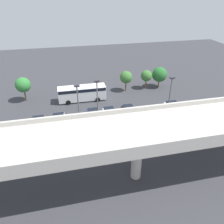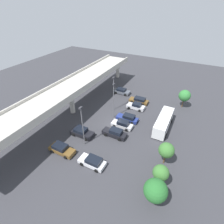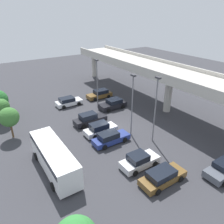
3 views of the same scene
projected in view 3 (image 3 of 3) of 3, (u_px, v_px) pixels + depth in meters
ground_plane at (112, 129)px, 30.75m from camera, size 104.80×104.80×0.00m
highway_overpass at (171, 75)px, 33.51m from camera, size 50.04×6.77×7.25m
parked_car_0 at (100, 94)px, 41.14m from camera, size 2.14×4.75×1.55m
parked_car_1 at (113, 104)px, 36.81m from camera, size 2.26×4.61×1.60m
parked_car_2 at (90, 119)px, 31.79m from camera, size 1.97×4.85×1.69m
parked_car_3 at (100, 129)px, 29.29m from camera, size 2.00×4.47×1.60m
parked_car_4 at (110, 138)px, 27.26m from camera, size 1.99×4.81×1.55m
parked_car_5 at (139, 161)px, 23.19m from camera, size 2.09×4.35×1.59m
parked_car_6 at (162, 177)px, 21.05m from camera, size 2.11×4.86×1.46m
parked_car_8 at (68, 102)px, 37.89m from camera, size 2.20×4.48×1.48m
shuttle_bus at (54, 156)px, 22.35m from camera, size 8.79×2.67×2.77m
lamp_post_near_aisle at (97, 80)px, 35.55m from camera, size 0.70×0.35×8.15m
lamp_post_mid_lot at (132, 101)px, 27.33m from camera, size 0.70×0.35×8.28m
lamp_post_by_overpass at (156, 106)px, 25.94m from camera, size 0.70×0.35×8.44m
tree_front_centre at (1, 107)px, 30.83m from camera, size 2.30×2.30×3.94m
tree_front_right at (9, 117)px, 27.53m from camera, size 2.50×2.50×4.20m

